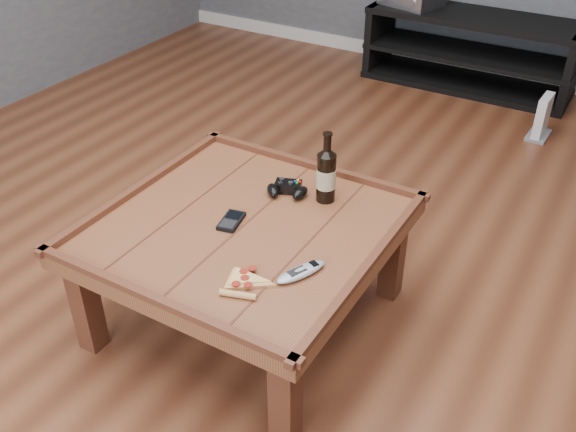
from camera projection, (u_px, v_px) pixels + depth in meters
The scene contains 10 objects.
ground at pixel (249, 317), 2.55m from camera, with size 6.00×6.00×0.00m, color #4F2716.
baseboard at pixel (476, 68), 4.66m from camera, with size 5.00×0.02×0.10m, color silver.
coffee_table at pixel (245, 238), 2.33m from camera, with size 1.03×1.03×0.48m.
media_console at pixel (470, 52), 4.38m from camera, with size 1.40×0.45×0.50m.
beer_bottle at pixel (326, 174), 2.37m from camera, with size 0.07×0.07×0.28m.
game_controller at pixel (287, 189), 2.46m from camera, with size 0.17×0.15×0.05m.
pizza_slice at pixel (244, 282), 2.02m from camera, with size 0.19×0.24×0.02m.
smartphone at pixel (231, 221), 2.30m from camera, with size 0.09×0.13×0.02m.
remote_control at pixel (301, 272), 2.05m from camera, with size 0.13×0.19×0.03m.
game_console at pixel (542, 119), 3.79m from camera, with size 0.12×0.21×0.26m.
Camera 1 is at (1.09, -1.55, 1.76)m, focal length 40.00 mm.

